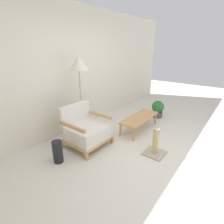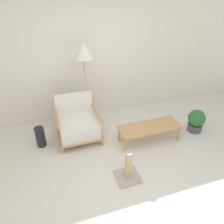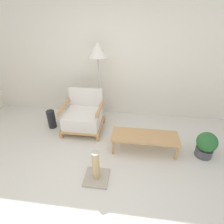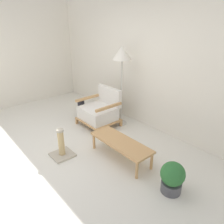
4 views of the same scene
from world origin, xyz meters
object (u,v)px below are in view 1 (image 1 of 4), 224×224
at_px(potted_plant, 158,109).
at_px(armchair, 86,130).
at_px(floor_lamp, 79,67).
at_px(coffee_table, 140,118).
at_px(scratching_post, 155,146).
at_px(vase, 58,152).

bearing_deg(potted_plant, armchair, 167.38).
relative_size(armchair, floor_lamp, 0.48).
xyz_separation_m(coffee_table, scratching_post, (-0.70, -0.71, -0.12)).
xyz_separation_m(vase, scratching_post, (1.22, -1.19, -0.03)).
bearing_deg(armchair, floor_lamp, 55.57).
relative_size(floor_lamp, vase, 4.33).
bearing_deg(armchair, potted_plant, -12.62).
xyz_separation_m(coffee_table, potted_plant, (1.02, -0.00, -0.05)).
distance_m(armchair, coffee_table, 1.32).
xyz_separation_m(floor_lamp, vase, (-0.96, -0.41, -1.27)).
relative_size(floor_lamp, coffee_table, 1.48).
xyz_separation_m(floor_lamp, scratching_post, (0.25, -1.61, -1.30)).
xyz_separation_m(armchair, vase, (-0.69, -0.02, -0.12)).
distance_m(armchair, floor_lamp, 1.24).
height_order(armchair, coffee_table, armchair).
relative_size(armchair, scratching_post, 1.57).
relative_size(armchair, vase, 2.06).
distance_m(floor_lamp, vase, 1.64).
distance_m(armchair, vase, 0.70).
relative_size(armchair, coffee_table, 0.70).
relative_size(vase, potted_plant, 0.85).
xyz_separation_m(armchair, coffee_table, (1.23, -0.50, -0.03)).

